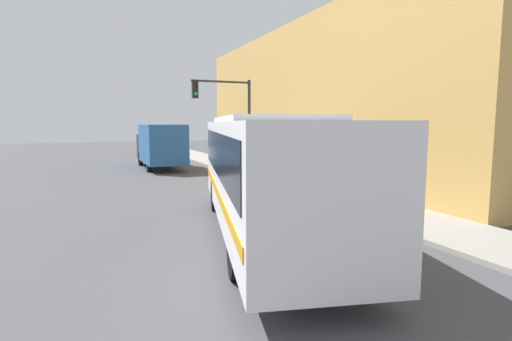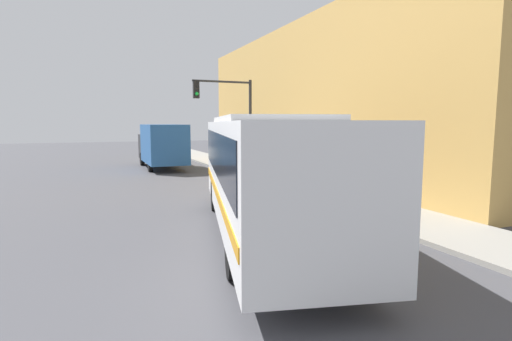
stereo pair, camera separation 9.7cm
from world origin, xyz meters
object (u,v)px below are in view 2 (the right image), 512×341
Objects in this scene: delivery_truck at (162,144)px; traffic_light_pole at (231,110)px; city_bus at (265,167)px; fire_hydrant at (336,192)px.

delivery_truck is 1.34× the size of traffic_light_pole.
city_bus is 4.67m from fire_hydrant.
traffic_light_pole is at bearing -65.61° from delivery_truck.
city_bus is 2.08× the size of traffic_light_pole.
fire_hydrant is at bearing -75.75° from delivery_truck.
fire_hydrant is 0.15× the size of traffic_light_pole.
traffic_light_pole reaches higher than city_bus.
traffic_light_pole reaches higher than fire_hydrant.
traffic_light_pole is (2.71, -5.97, 2.10)m from delivery_truck.
city_bus is 11.45m from traffic_light_pole.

